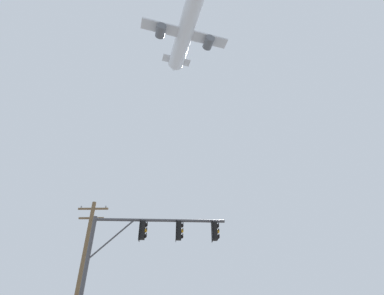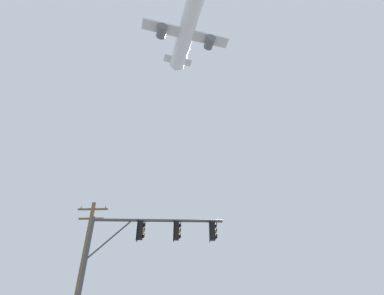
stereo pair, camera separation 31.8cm
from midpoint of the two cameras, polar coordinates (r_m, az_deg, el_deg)
signal_pole_near at (r=14.89m, az=-9.23°, el=-18.69°), size 6.79×0.71×5.98m
utility_pole at (r=21.34m, az=-20.88°, el=-20.90°), size 2.20×0.28×8.85m
airplane at (r=62.48m, az=-0.90°, el=22.73°), size 18.00×23.30×6.43m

